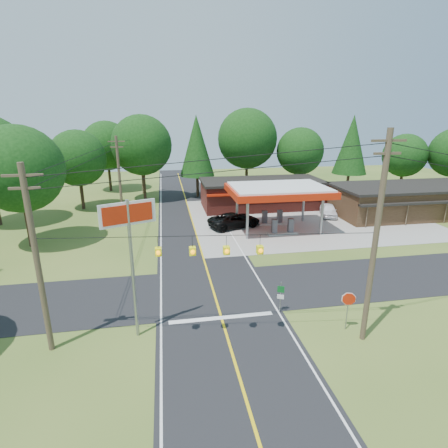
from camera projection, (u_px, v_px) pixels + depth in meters
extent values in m
plane|color=#405D20|center=(213.00, 291.00, 25.07)|extent=(120.00, 120.00, 0.00)
cube|color=black|center=(213.00, 291.00, 25.07)|extent=(8.00, 120.00, 0.02)
cube|color=black|center=(213.00, 291.00, 25.07)|extent=(70.00, 7.00, 0.02)
cube|color=yellow|center=(213.00, 291.00, 25.06)|extent=(0.15, 110.00, 0.00)
cylinder|color=gray|center=(247.00, 219.00, 35.15)|extent=(0.28, 0.28, 4.20)
cylinder|color=gray|center=(237.00, 207.00, 39.86)|extent=(0.28, 0.28, 4.20)
cylinder|color=gray|center=(322.00, 215.00, 36.46)|extent=(0.28, 0.28, 4.20)
cylinder|color=gray|center=(303.00, 204.00, 41.17)|extent=(0.28, 0.28, 4.20)
cube|color=red|center=(279.00, 191.00, 37.50)|extent=(10.60, 7.40, 0.70)
cube|color=white|center=(279.00, 187.00, 37.38)|extent=(10.00, 7.00, 0.25)
cube|color=#9E9B93|center=(282.00, 233.00, 37.05)|extent=(3.20, 0.90, 0.22)
cube|color=#3F3F44|center=(274.00, 226.00, 36.66)|extent=(0.55, 0.45, 1.50)
cube|color=#3F3F44|center=(291.00, 225.00, 36.95)|extent=(0.55, 0.45, 1.50)
cube|color=#9E9B93|center=(272.00, 223.00, 40.44)|extent=(3.20, 0.90, 0.22)
cube|color=#3F3F44|center=(265.00, 217.00, 40.05)|extent=(0.55, 0.45, 1.50)
cube|color=#3F3F44|center=(280.00, 216.00, 40.34)|extent=(0.55, 0.45, 1.50)
cube|color=maroon|center=(262.00, 195.00, 47.84)|extent=(16.00, 7.00, 3.50)
cube|color=black|center=(262.00, 181.00, 47.28)|extent=(16.40, 7.40, 0.30)
cube|color=red|center=(269.00, 193.00, 44.17)|extent=(16.00, 0.50, 0.25)
cube|color=#392517|center=(414.00, 201.00, 44.19)|extent=(20.00, 8.00, 3.50)
cube|color=black|center=(416.00, 186.00, 43.63)|extent=(20.40, 8.40, 0.30)
cube|color=black|center=(440.00, 202.00, 39.98)|extent=(20.00, 0.70, 0.25)
cylinder|color=#473828|center=(375.00, 243.00, 18.01)|extent=(0.30, 0.30, 11.50)
cube|color=#473828|center=(389.00, 141.00, 16.49)|extent=(1.80, 0.12, 0.12)
cube|color=#473828|center=(387.00, 153.00, 16.67)|extent=(1.40, 0.12, 0.12)
cylinder|color=#473828|center=(37.00, 263.00, 17.34)|extent=(0.30, 0.30, 10.00)
cube|color=#473828|center=(22.00, 175.00, 16.04)|extent=(1.80, 0.12, 0.12)
cube|color=#473828|center=(25.00, 188.00, 16.22)|extent=(1.40, 0.12, 0.12)
cylinder|color=#473828|center=(120.00, 181.00, 39.24)|extent=(0.30, 0.30, 10.00)
cube|color=#473828|center=(116.00, 141.00, 37.94)|extent=(1.80, 0.12, 0.12)
cube|color=#473828|center=(117.00, 147.00, 38.12)|extent=(1.40, 0.12, 0.12)
cylinder|color=#473828|center=(141.00, 164.00, 55.56)|extent=(0.30, 0.30, 9.50)
cube|color=#FFFA0D|center=(158.00, 252.00, 17.50)|extent=(0.32, 0.32, 0.42)
cube|color=#FFFA0D|center=(193.00, 251.00, 17.59)|extent=(0.32, 0.32, 0.42)
cube|color=#FFFA0D|center=(226.00, 250.00, 17.68)|extent=(0.32, 0.32, 0.42)
cube|color=#FFFA0D|center=(260.00, 250.00, 17.77)|extent=(0.32, 0.32, 0.42)
cylinder|color=#332316|center=(82.00, 195.00, 46.68)|extent=(0.44, 0.44, 3.96)
sphere|color=black|center=(78.00, 158.00, 45.25)|extent=(7.26, 7.26, 7.26)
cylinder|color=#332316|center=(144.00, 185.00, 51.65)|extent=(0.44, 0.44, 4.68)
sphere|color=black|center=(142.00, 145.00, 49.96)|extent=(8.58, 8.58, 8.58)
cylinder|color=#332316|center=(198.00, 183.00, 53.95)|extent=(0.44, 0.44, 4.32)
cone|color=black|center=(197.00, 146.00, 52.28)|extent=(5.28, 5.28, 9.00)
cylinder|color=#332316|center=(246.00, 178.00, 56.09)|extent=(0.44, 0.44, 5.04)
sphere|color=black|center=(247.00, 139.00, 54.27)|extent=(9.24, 9.24, 9.24)
cylinder|color=#332316|center=(298.00, 182.00, 55.67)|extent=(0.44, 0.44, 3.96)
sphere|color=black|center=(300.00, 151.00, 54.24)|extent=(7.26, 7.26, 7.26)
cylinder|color=#332316|center=(348.00, 181.00, 55.98)|extent=(0.44, 0.44, 4.32)
cone|color=black|center=(352.00, 145.00, 54.32)|extent=(5.28, 5.28, 9.00)
cylinder|color=#332316|center=(400.00, 183.00, 55.51)|extent=(0.44, 0.44, 3.60)
sphere|color=black|center=(405.00, 155.00, 54.21)|extent=(6.60, 6.60, 6.60)
cylinder|color=#332316|center=(448.00, 185.00, 53.61)|extent=(0.44, 0.44, 3.96)
cylinder|color=#332316|center=(28.00, 225.00, 33.12)|extent=(0.44, 0.44, 4.32)
sphere|color=black|center=(19.00, 169.00, 31.56)|extent=(7.92, 7.92, 7.92)
cylinder|color=#332316|center=(110.00, 178.00, 58.25)|extent=(0.44, 0.44, 4.32)
sphere|color=black|center=(107.00, 146.00, 56.70)|extent=(7.92, 7.92, 7.92)
imported|color=black|center=(235.00, 220.00, 39.21)|extent=(7.49, 7.49, 1.65)
imported|color=white|center=(328.00, 210.00, 43.63)|extent=(5.59, 5.59, 1.51)
cylinder|color=gray|center=(133.00, 272.00, 18.84)|extent=(0.18, 0.18, 7.95)
cube|color=white|center=(128.00, 214.00, 17.88)|extent=(2.76, 1.21, 1.25)
cube|color=red|center=(128.00, 214.00, 17.83)|extent=(2.42, 1.06, 0.96)
cylinder|color=gray|center=(347.00, 312.00, 20.23)|extent=(0.07, 0.07, 2.30)
cylinder|color=gray|center=(280.00, 297.00, 22.09)|extent=(0.06, 0.06, 2.10)
cube|color=#0C591E|center=(281.00, 289.00, 21.88)|extent=(0.41, 0.19, 0.43)
cube|color=white|center=(281.00, 297.00, 22.04)|extent=(0.41, 0.19, 0.29)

